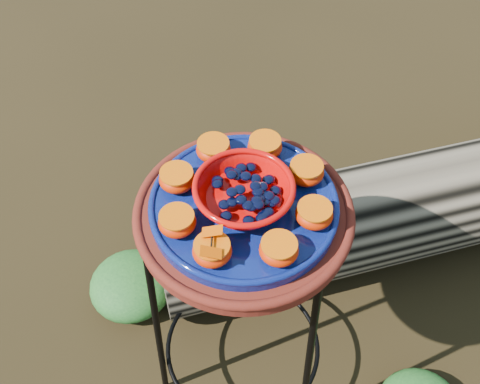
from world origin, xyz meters
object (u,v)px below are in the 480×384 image
(plant_stand, at_px, (243,309))
(driftwood_log, at_px, (433,201))
(terracotta_saucer, at_px, (244,216))
(cobalt_plate, at_px, (244,207))
(red_bowl, at_px, (244,194))

(plant_stand, xyz_separation_m, driftwood_log, (0.45, 0.62, -0.19))
(terracotta_saucer, relative_size, driftwood_log, 0.24)
(plant_stand, distance_m, cobalt_plate, 0.40)
(terracotta_saucer, relative_size, red_bowl, 2.33)
(plant_stand, xyz_separation_m, red_bowl, (0.00, 0.00, 0.43))
(cobalt_plate, distance_m, driftwood_log, 0.96)
(red_bowl, bearing_deg, plant_stand, 0.00)
(red_bowl, bearing_deg, driftwood_log, 54.45)
(plant_stand, height_order, cobalt_plate, cobalt_plate)
(driftwood_log, bearing_deg, red_bowl, -125.55)
(plant_stand, height_order, terracotta_saucer, terracotta_saucer)
(cobalt_plate, xyz_separation_m, driftwood_log, (0.45, 0.62, -0.58))
(driftwood_log, bearing_deg, terracotta_saucer, -125.55)
(terracotta_saucer, bearing_deg, red_bowl, 0.00)
(red_bowl, relative_size, driftwood_log, 0.10)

